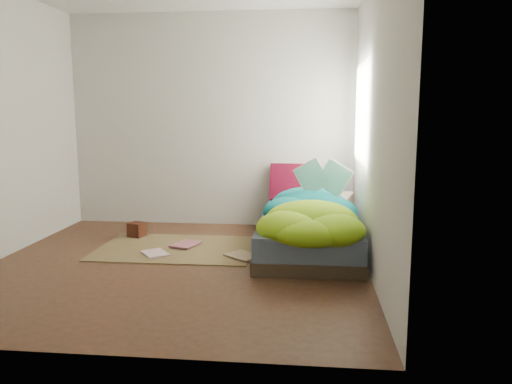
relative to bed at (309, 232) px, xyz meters
The scene contains 12 objects.
ground 1.43m from the bed, 149.45° to the right, with size 3.50×3.50×0.00m, color #44271A.
room_walls 2.02m from the bed, 149.42° to the right, with size 3.54×3.54×2.62m.
bed is the anchor object (origin of this frame).
duvet 0.41m from the bed, 90.00° to the right, with size 0.96×1.84×0.34m, color #076D6F, non-canonical shape.
rug 1.39m from the bed, behind, with size 1.60×1.10×0.01m, color brown.
pillow_floral 0.71m from the bed, 72.59° to the left, with size 0.56×0.35×0.13m, color #F0E4CF.
pillow_magenta 1.02m from the bed, 105.31° to the left, with size 0.44×0.14×0.44m, color #4C0519.
open_book 0.69m from the bed, 41.87° to the left, with size 0.49×0.11×0.30m, color green, non-canonical shape.
wooden_box 1.96m from the bed, behind, with size 0.16×0.16×0.16m, color #38130C.
floor_book_a 1.68m from the bed, 162.37° to the right, with size 0.21×0.29×0.02m, color white.
floor_book_b 1.41m from the bed, behind, with size 0.23×0.31×0.03m, color #B76973.
floor_book_c 0.90m from the bed, 142.72° to the right, with size 0.24×0.32×0.02m, color tan.
Camera 1 is at (1.20, -4.37, 1.41)m, focal length 35.00 mm.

